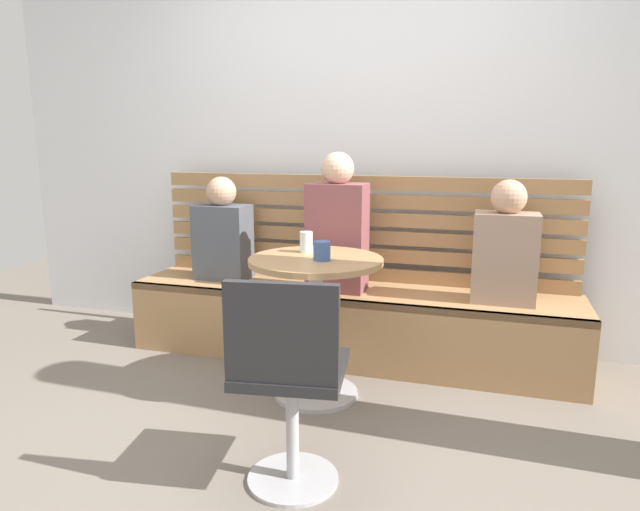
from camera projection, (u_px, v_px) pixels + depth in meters
name	position (u px, v px, depth m)	size (l,w,h in m)	color
ground	(278.00, 461.00, 2.34)	(8.00, 8.00, 0.00)	#70665B
back_wall	(367.00, 120.00, 3.58)	(5.20, 0.10, 2.90)	silver
booth_bench	(348.00, 323.00, 3.42)	(2.70, 0.52, 0.44)	#A87C51
booth_backrest	(358.00, 228.00, 3.53)	(2.65, 0.04, 0.67)	#9A7249
cafe_table	(316.00, 300.00, 2.84)	(0.68, 0.68, 0.74)	#ADADB2
white_chair	(288.00, 377.00, 2.05)	(0.45, 0.45, 0.85)	#ADADB2
person_adult	(337.00, 229.00, 3.28)	(0.34, 0.22, 0.82)	brown
person_child_left	(505.00, 249.00, 3.05)	(0.34, 0.22, 0.68)	#9E7F6B
person_child_middle	(223.00, 234.00, 3.58)	(0.34, 0.22, 0.66)	#4C515B
cup_mug_blue	(322.00, 251.00, 2.73)	(0.08, 0.08, 0.10)	#3D5B9E
cup_water_clear	(306.00, 242.00, 2.93)	(0.07, 0.07, 0.11)	white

